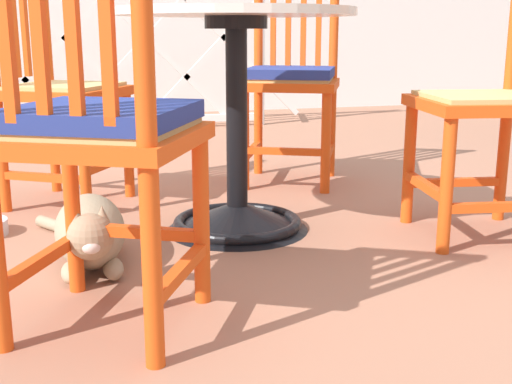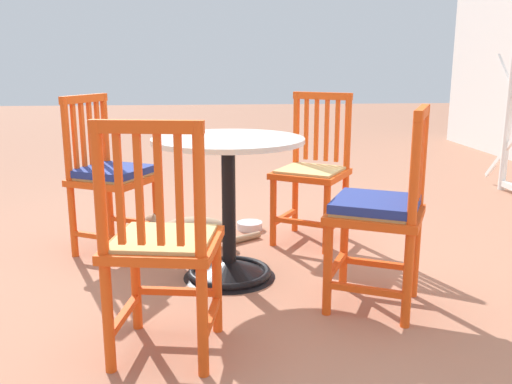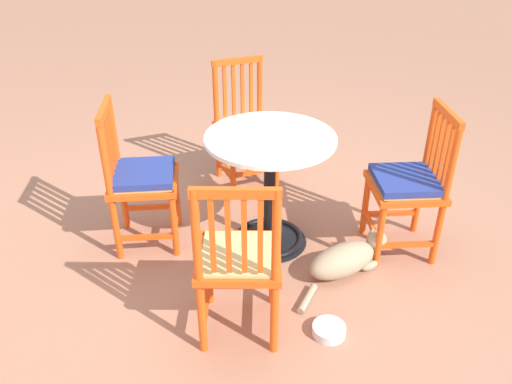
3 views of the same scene
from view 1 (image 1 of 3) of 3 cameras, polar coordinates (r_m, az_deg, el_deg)
ground_plane at (r=2.19m, az=0.12°, el=-3.89°), size 24.00×24.00×0.00m
lattice_fence_panel at (r=4.58m, az=-15.99°, el=12.53°), size 3.20×0.06×1.22m
cafe_table at (r=2.21m, az=-1.64°, el=3.86°), size 0.76×0.76×0.73m
orange_chair_near_fence at (r=2.94m, az=3.02°, el=9.47°), size 0.53×0.53×0.91m
orange_chair_facing_out at (r=2.66m, az=-16.63°, el=8.20°), size 0.55×0.55×0.91m
orange_chair_at_corner at (r=1.47m, az=-13.42°, el=4.89°), size 0.54×0.54×0.91m
orange_chair_by_planter at (r=2.26m, az=19.44°, el=7.13°), size 0.46×0.46×0.91m
tabby_cat at (r=1.97m, az=-14.01°, el=-3.44°), size 0.28×0.73×0.23m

